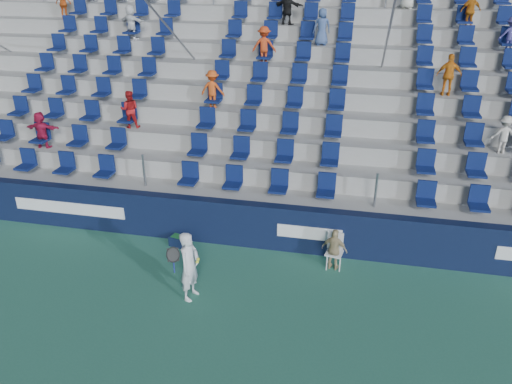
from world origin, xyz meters
TOP-DOWN VIEW (x-y plane):
  - ground at (0.00, 0.00)m, footprint 70.00×70.00m
  - sponsor_wall at (0.00, 3.15)m, footprint 24.00×0.32m
  - grandstand at (-0.00, 8.24)m, footprint 24.00×8.17m
  - tennis_player at (-0.82, 0.76)m, footprint 0.69×0.66m
  - line_judge_chair at (2.15, 2.64)m, footprint 0.44×0.46m
  - line_judge at (2.15, 2.50)m, footprint 0.66×0.39m
  - ball_bin at (-1.81, 2.75)m, footprint 0.53×0.41m

SIDE VIEW (x-z plane):
  - ground at x=0.00m, z-range 0.00..0.00m
  - ball_bin at x=-1.81m, z-range 0.01..0.28m
  - line_judge_chair at x=2.15m, z-range 0.06..0.93m
  - line_judge at x=2.15m, z-range 0.00..1.06m
  - sponsor_wall at x=0.00m, z-range 0.00..1.20m
  - tennis_player at x=-0.82m, z-range 0.00..1.60m
  - grandstand at x=0.00m, z-range -1.18..5.45m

